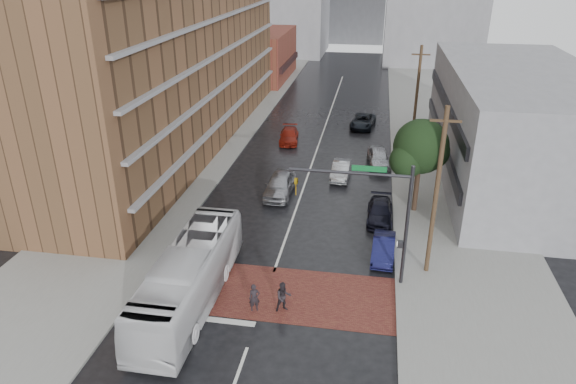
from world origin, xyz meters
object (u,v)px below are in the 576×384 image
(transit_bus, at_px, (190,276))
(car_travel_b, at_px, (341,170))
(car_travel_c, at_px, (289,136))
(car_parked_mid, at_px, (380,212))
(car_travel_a, at_px, (280,185))
(pedestrian_b, at_px, (283,297))
(pedestrian_a, at_px, (254,298))
(car_parked_near, at_px, (383,248))
(car_parked_far, at_px, (379,157))
(suv_travel, at_px, (363,121))

(transit_bus, xyz_separation_m, car_travel_b, (6.57, 18.41, -0.93))
(car_travel_c, relative_size, car_parked_mid, 1.03)
(car_travel_a, relative_size, car_travel_b, 1.21)
(car_travel_c, bearing_deg, car_travel_b, -61.31)
(pedestrian_b, height_order, car_travel_b, pedestrian_b)
(pedestrian_a, relative_size, car_parked_near, 0.41)
(car_parked_mid, bearing_deg, car_parked_near, -86.26)
(transit_bus, xyz_separation_m, car_parked_mid, (9.84, 11.25, -0.98))
(transit_bus, height_order, car_parked_near, transit_bus)
(car_travel_a, height_order, car_travel_c, car_travel_a)
(car_parked_mid, bearing_deg, car_travel_c, 121.26)
(car_parked_far, bearing_deg, car_parked_mid, -95.25)
(pedestrian_b, relative_size, car_travel_a, 0.34)
(car_travel_a, bearing_deg, suv_travel, 73.82)
(transit_bus, height_order, car_parked_far, transit_bus)
(car_parked_near, bearing_deg, car_parked_mid, 95.78)
(car_travel_b, distance_m, suv_travel, 14.51)
(car_travel_a, xyz_separation_m, car_travel_b, (4.41, 4.22, -0.17))
(car_travel_c, xyz_separation_m, suv_travel, (7.08, 6.17, 0.04))
(car_parked_mid, bearing_deg, car_travel_b, 115.34)
(pedestrian_b, bearing_deg, car_parked_near, 27.46)
(car_travel_c, relative_size, suv_travel, 0.90)
(car_parked_far, bearing_deg, pedestrian_b, -108.50)
(pedestrian_b, xyz_separation_m, car_travel_c, (-4.23, 26.62, -0.21))
(suv_travel, bearing_deg, car_travel_a, -99.55)
(pedestrian_a, relative_size, car_travel_b, 0.38)
(car_travel_b, height_order, suv_travel, suv_travel)
(car_travel_b, bearing_deg, car_parked_mid, -63.27)
(transit_bus, relative_size, car_travel_c, 2.60)
(car_parked_near, bearing_deg, car_parked_far, 94.58)
(transit_bus, bearing_deg, car_travel_a, 81.37)
(car_travel_a, distance_m, car_parked_mid, 8.22)
(car_travel_a, bearing_deg, pedestrian_b, -77.96)
(pedestrian_b, bearing_deg, car_travel_c, 76.11)
(transit_bus, relative_size, car_travel_b, 2.80)
(car_travel_b, bearing_deg, car_travel_c, 127.24)
(suv_travel, xyz_separation_m, car_parked_mid, (2.00, -21.62, -0.06))
(pedestrian_a, height_order, suv_travel, pedestrian_a)
(pedestrian_a, height_order, car_travel_b, pedestrian_a)
(suv_travel, bearing_deg, car_parked_near, -77.80)
(car_travel_b, distance_m, car_parked_mid, 7.87)
(pedestrian_a, bearing_deg, car_travel_b, 58.07)
(transit_bus, distance_m, car_parked_mid, 14.98)
(pedestrian_a, relative_size, pedestrian_b, 0.92)
(pedestrian_a, bearing_deg, car_travel_c, 73.30)
(pedestrian_a, bearing_deg, transit_bus, 154.85)
(transit_bus, distance_m, car_travel_b, 19.57)
(car_travel_a, height_order, car_parked_near, car_travel_a)
(car_travel_c, height_order, suv_travel, suv_travel)
(car_travel_c, distance_m, car_parked_near, 22.48)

